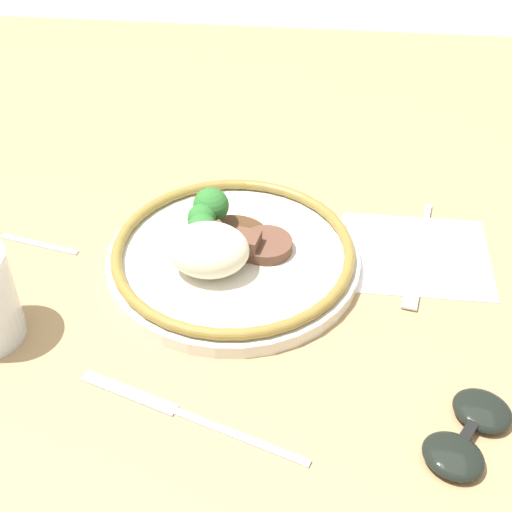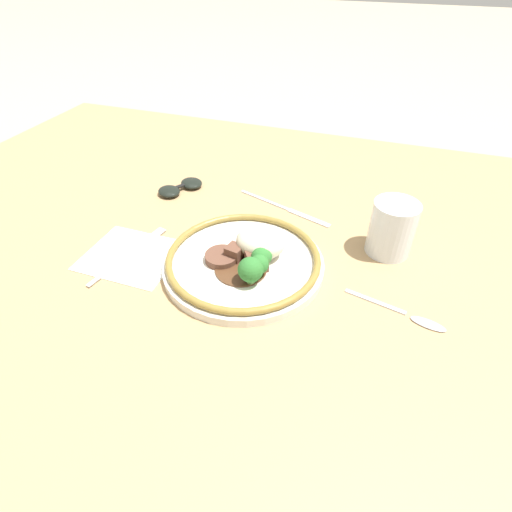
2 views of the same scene
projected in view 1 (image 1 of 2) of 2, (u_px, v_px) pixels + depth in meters
The scene contains 7 objects.
ground_plane at pixel (248, 286), 0.81m from camera, with size 8.00×8.00×0.00m, color tan.
dining_table at pixel (248, 273), 0.79m from camera, with size 1.60×1.28×0.04m.
napkin at pixel (415, 255), 0.79m from camera, with size 0.16×0.14×0.00m.
plate at pixel (229, 251), 0.76m from camera, with size 0.27×0.27×0.07m.
fork at pixel (418, 263), 0.77m from camera, with size 0.05×0.18×0.00m.
knife at pixel (182, 414), 0.62m from camera, with size 0.21×0.08×0.00m.
sunglasses at pixel (468, 433), 0.60m from camera, with size 0.10×0.12×0.02m.
Camera 1 is at (-0.07, 0.59, 0.55)m, focal length 50.00 mm.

